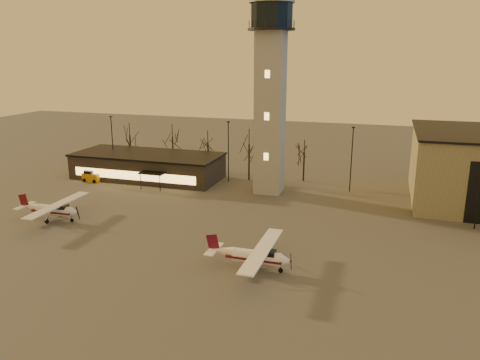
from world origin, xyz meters
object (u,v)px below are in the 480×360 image
object	(u,v)px
terminal	(148,166)
control_tower	(271,85)
service_cart	(92,177)
cessna_rear	(56,212)
cessna_front	(258,259)

from	to	relation	value
terminal	control_tower	bearing A→B (deg)	-5.15
control_tower	service_cart	world-z (taller)	control_tower
terminal	cessna_rear	size ratio (longest dim) A/B	2.18
terminal	cessna_rear	bearing A→B (deg)	-92.27
control_tower	cessna_front	world-z (taller)	control_tower
cessna_front	service_cart	xyz separation A→B (m)	(-35.61, 23.89, -0.37)
cessna_front	cessna_rear	bearing A→B (deg)	168.47
terminal	service_cart	distance (m)	9.48
control_tower	terminal	bearing A→B (deg)	174.85
terminal	cessna_rear	world-z (taller)	terminal
cessna_front	service_cart	distance (m)	42.88
cessna_front	service_cart	size ratio (longest dim) A/B	3.76
control_tower	cessna_rear	bearing A→B (deg)	-137.54
control_tower	terminal	distance (m)	26.24
control_tower	terminal	size ratio (longest dim) A/B	1.28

